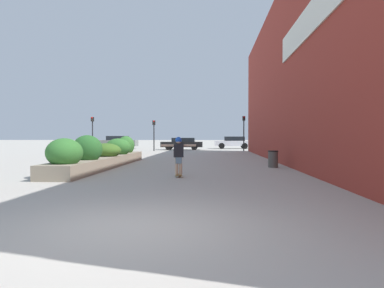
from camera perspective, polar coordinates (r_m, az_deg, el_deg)
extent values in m
plane|color=#ADA89E|center=(5.72, -10.16, -13.56)|extent=(300.00, 300.00, 0.00)
cube|color=maroon|center=(19.59, 15.32, 11.01)|extent=(0.60, 32.93, 9.62)
cube|color=gray|center=(17.03, -14.39, -2.87)|extent=(1.32, 11.02, 0.52)
ellipsoid|color=#33702D|center=(12.82, -20.51, -1.36)|extent=(1.27, 1.27, 1.02)
ellipsoid|color=#286028|center=(14.69, -17.07, -0.82)|extent=(1.24, 1.06, 1.15)
ellipsoid|color=#3D6623|center=(17.01, -14.14, -1.08)|extent=(1.44, 1.34, 0.72)
ellipsoid|color=#33702D|center=(18.93, -12.22, -0.56)|extent=(1.38, 1.15, 0.97)
ellipsoid|color=#33702D|center=(20.96, -10.97, -0.23)|extent=(1.02, 1.16, 1.12)
cube|color=olive|center=(12.51, -2.25, -5.10)|extent=(0.33, 0.71, 0.01)
cylinder|color=beige|center=(12.75, -2.75, -5.24)|extent=(0.07, 0.06, 0.05)
cylinder|color=beige|center=(12.76, -1.92, -5.24)|extent=(0.07, 0.06, 0.05)
cylinder|color=beige|center=(12.27, -2.60, -5.49)|extent=(0.07, 0.06, 0.05)
cylinder|color=beige|center=(12.28, -1.74, -5.49)|extent=(0.07, 0.06, 0.05)
cylinder|color=tan|center=(12.47, -2.60, -3.65)|extent=(0.13, 0.13, 0.62)
cylinder|color=tan|center=(12.48, -1.91, -3.65)|extent=(0.13, 0.13, 0.62)
cube|color=slate|center=(12.46, -2.26, -2.73)|extent=(0.25, 0.22, 0.22)
cube|color=black|center=(12.44, -2.26, -1.09)|extent=(0.38, 0.23, 0.49)
cylinder|color=tan|center=(12.41, -4.13, -0.24)|extent=(0.47, 0.16, 0.08)
cylinder|color=tan|center=(12.47, -0.39, -0.23)|extent=(0.47, 0.16, 0.08)
sphere|color=tan|center=(12.43, -2.26, 0.50)|extent=(0.20, 0.20, 0.20)
sphere|color=blue|center=(12.43, -2.26, 0.67)|extent=(0.23, 0.23, 0.23)
cylinder|color=#514C47|center=(16.73, 13.35, -2.54)|extent=(0.46, 0.46, 0.75)
cylinder|color=black|center=(16.71, 13.36, -1.17)|extent=(0.48, 0.48, 0.05)
cube|color=slate|center=(42.85, -12.06, 0.14)|extent=(4.37, 1.93, 0.74)
cube|color=black|center=(42.89, -12.28, 0.98)|extent=(2.40, 1.70, 0.51)
cylinder|color=black|center=(43.41, -10.01, -0.33)|extent=(0.62, 0.22, 0.62)
cylinder|color=black|center=(41.63, -10.60, -0.40)|extent=(0.62, 0.22, 0.62)
cylinder|color=black|center=(44.12, -13.43, -0.32)|extent=(0.62, 0.22, 0.62)
cylinder|color=black|center=(42.36, -14.15, -0.38)|extent=(0.62, 0.22, 0.62)
cube|color=silver|center=(42.42, 6.81, 0.13)|extent=(4.47, 1.79, 0.62)
cube|color=black|center=(42.43, 7.06, 0.89)|extent=(2.46, 1.57, 0.52)
cylinder|color=black|center=(41.52, 4.97, -0.32)|extent=(0.71, 0.22, 0.71)
cylinder|color=black|center=(43.22, 4.91, -0.26)|extent=(0.71, 0.22, 0.71)
cylinder|color=black|center=(41.69, 8.78, -0.32)|extent=(0.71, 0.22, 0.71)
cylinder|color=black|center=(43.38, 8.57, -0.27)|extent=(0.71, 0.22, 0.71)
cube|color=black|center=(38.41, -1.70, -0.07)|extent=(4.62, 1.76, 0.58)
cube|color=black|center=(38.38, -1.42, 0.70)|extent=(2.54, 1.55, 0.45)
cylinder|color=black|center=(37.74, -3.98, -0.53)|extent=(0.63, 0.22, 0.63)
cylinder|color=black|center=(39.40, -3.67, -0.46)|extent=(0.63, 0.22, 0.63)
cylinder|color=black|center=(37.48, 0.37, -0.54)|extent=(0.63, 0.22, 0.63)
cylinder|color=black|center=(39.15, 0.50, -0.47)|extent=(0.63, 0.22, 0.63)
cube|color=navy|center=(43.21, 17.32, 0.07)|extent=(4.14, 1.70, 0.66)
cube|color=black|center=(43.25, 17.54, 0.88)|extent=(2.28, 1.50, 0.57)
cylinder|color=black|center=(42.14, 15.89, -0.39)|extent=(0.64, 0.22, 0.64)
cylinder|color=black|center=(43.72, 15.44, -0.33)|extent=(0.64, 0.22, 0.64)
cylinder|color=black|center=(42.77, 19.25, -0.39)|extent=(0.64, 0.22, 0.64)
cylinder|color=black|center=(44.33, 18.68, -0.33)|extent=(0.64, 0.22, 0.64)
cylinder|color=black|center=(35.23, -6.36, 1.01)|extent=(0.11, 0.11, 2.68)
cube|color=black|center=(35.26, -6.36, 3.55)|extent=(0.28, 0.20, 0.45)
sphere|color=red|center=(35.14, -6.40, 3.80)|extent=(0.15, 0.15, 0.15)
sphere|color=#2D2823|center=(35.14, -6.40, 3.56)|extent=(0.15, 0.15, 0.15)
sphere|color=#2D2823|center=(35.13, -6.40, 3.32)|extent=(0.15, 0.15, 0.15)
cylinder|color=black|center=(34.86, 8.63, 1.33)|extent=(0.11, 0.11, 3.09)
cube|color=black|center=(34.91, 8.64, 4.24)|extent=(0.28, 0.20, 0.45)
sphere|color=red|center=(34.80, 8.65, 4.50)|extent=(0.15, 0.15, 0.15)
sphere|color=#2D2823|center=(34.79, 8.65, 4.25)|extent=(0.15, 0.15, 0.15)
sphere|color=#2D2823|center=(34.79, 8.65, 4.00)|extent=(0.15, 0.15, 0.15)
cylinder|color=black|center=(36.57, -16.24, 1.25)|extent=(0.11, 0.11, 3.04)
cube|color=black|center=(36.61, -16.26, 3.98)|extent=(0.28, 0.20, 0.45)
sphere|color=red|center=(36.51, -16.33, 4.23)|extent=(0.15, 0.15, 0.15)
sphere|color=#2D2823|center=(36.50, -16.33, 3.99)|extent=(0.15, 0.15, 0.15)
sphere|color=#2D2823|center=(36.49, -16.32, 3.76)|extent=(0.15, 0.15, 0.15)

